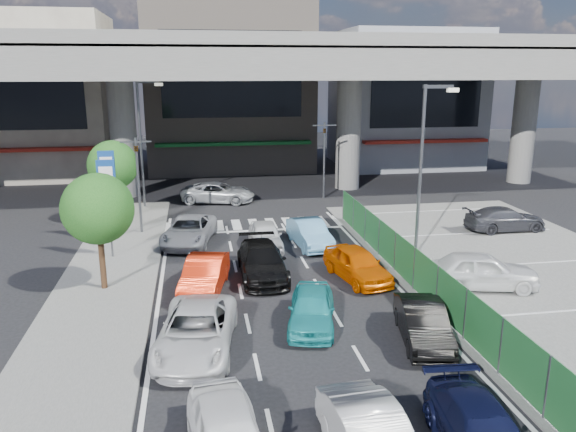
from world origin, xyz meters
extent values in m
plane|color=black|center=(0.00, 0.00, 0.00)|extent=(120.00, 120.00, 0.00)
cube|color=#5A5B58|center=(11.00, 2.00, 0.03)|extent=(12.00, 28.00, 0.06)
cube|color=#5A5B58|center=(-7.00, 4.00, 0.06)|extent=(4.00, 30.00, 0.12)
cylinder|color=#62635E|center=(-8.00, 22.00, 4.00)|extent=(1.80, 1.80, 8.00)
cylinder|color=#62635E|center=(8.00, 22.00, 4.00)|extent=(1.80, 1.80, 8.00)
cylinder|color=#62635E|center=(22.00, 22.00, 4.00)|extent=(1.80, 1.80, 8.00)
cube|color=#62635E|center=(0.00, 22.00, 9.00)|extent=(64.00, 14.00, 2.00)
cube|color=#62635E|center=(0.00, 15.20, 10.30)|extent=(64.00, 0.40, 0.90)
cube|color=#62635E|center=(0.00, 28.80, 10.30)|extent=(64.00, 0.40, 0.90)
cube|color=gray|center=(-16.00, 32.00, 6.50)|extent=(12.00, 10.00, 13.00)
cube|color=#AF2215|center=(-16.00, 26.90, 2.80)|extent=(10.80, 1.60, 0.25)
cube|color=black|center=(-16.00, 26.98, 7.15)|extent=(9.60, 0.10, 5.85)
cube|color=gray|center=(0.00, 33.00, 7.50)|extent=(14.00, 10.00, 15.00)
cube|color=#146828|center=(0.00, 27.90, 2.80)|extent=(12.60, 1.60, 0.25)
cube|color=black|center=(0.00, 27.98, 8.25)|extent=(11.20, 0.10, 6.75)
cube|color=gray|center=(16.00, 32.00, 6.00)|extent=(12.00, 10.00, 12.00)
cube|color=#AF2215|center=(16.00, 26.90, 2.80)|extent=(10.80, 1.60, 0.25)
cube|color=black|center=(16.00, 26.98, 6.60)|extent=(9.60, 0.10, 5.40)
cylinder|color=#595B60|center=(-6.20, 12.00, 2.60)|extent=(0.14, 0.14, 5.20)
cube|color=#595B60|center=(-6.20, 12.00, 5.00)|extent=(1.60, 0.08, 0.08)
imported|color=black|center=(-6.20, 12.00, 4.70)|extent=(0.26, 1.24, 0.50)
cylinder|color=#595B60|center=(5.50, 19.00, 2.60)|extent=(0.14, 0.14, 5.20)
cube|color=#595B60|center=(5.50, 19.00, 5.00)|extent=(1.60, 0.08, 0.08)
imported|color=black|center=(5.50, 19.00, 4.70)|extent=(0.26, 1.24, 0.50)
cylinder|color=#595B60|center=(7.00, 6.00, 4.00)|extent=(0.16, 0.16, 8.00)
cube|color=#595B60|center=(7.60, 6.00, 7.90)|extent=(1.40, 0.15, 0.15)
cube|color=silver|center=(8.30, 6.00, 7.75)|extent=(0.50, 0.22, 0.18)
cylinder|color=#595B60|center=(-6.50, 18.00, 4.00)|extent=(0.16, 0.16, 8.00)
cube|color=#595B60|center=(-5.90, 18.00, 7.90)|extent=(1.40, 0.15, 0.15)
cube|color=silver|center=(-5.20, 18.00, 7.75)|extent=(0.50, 0.22, 0.18)
cylinder|color=#595B60|center=(-7.20, 8.00, 1.10)|extent=(0.10, 0.10, 2.20)
cube|color=navy|center=(-7.20, 8.00, 3.20)|extent=(0.80, 0.12, 3.00)
cube|color=white|center=(-7.20, 7.93, 3.20)|extent=(0.60, 0.02, 2.40)
cylinder|color=#595B60|center=(-7.60, 11.00, 1.10)|extent=(0.10, 0.10, 2.20)
cube|color=navy|center=(-7.60, 11.00, 3.20)|extent=(0.80, 0.12, 3.00)
cube|color=white|center=(-7.60, 10.93, 3.20)|extent=(0.60, 0.02, 2.40)
cylinder|color=#382314|center=(-7.00, 4.00, 1.20)|extent=(0.24, 0.24, 2.40)
sphere|color=#154413|center=(-7.00, 4.00, 3.40)|extent=(2.80, 2.80, 2.80)
cylinder|color=#382314|center=(-7.80, 14.50, 1.20)|extent=(0.24, 0.24, 2.40)
sphere|color=#154413|center=(-7.80, 14.50, 3.40)|extent=(2.80, 2.80, 2.80)
imported|color=silver|center=(-3.37, -1.71, 0.69)|extent=(2.98, 5.24, 1.38)
imported|color=teal|center=(0.58, -0.53, 0.66)|extent=(2.41, 4.11, 1.31)
imported|color=black|center=(3.92, -2.26, 0.65)|extent=(2.09, 4.11, 1.29)
imported|color=red|center=(-3.00, 3.27, 0.69)|extent=(2.27, 4.40, 1.38)
imported|color=black|center=(-0.54, 4.50, 0.69)|extent=(1.96, 4.77, 1.38)
imported|color=#D75801|center=(3.38, 3.51, 0.69)|extent=(2.44, 4.30, 1.38)
imported|color=#A8A9AF|center=(-3.63, 9.92, 0.67)|extent=(3.18, 5.16, 1.33)
imported|color=silver|center=(0.09, 8.41, 0.65)|extent=(1.64, 3.88, 1.31)
imported|color=#5794BD|center=(2.33, 8.37, 0.67)|extent=(1.83, 4.20, 1.34)
imported|color=#ACB0B4|center=(-1.76, 18.83, 0.67)|extent=(5.25, 3.34, 1.35)
imported|color=silver|center=(8.01, 1.64, 0.81)|extent=(4.72, 2.77, 1.51)
imported|color=#333339|center=(13.46, 9.26, 0.70)|extent=(4.48, 1.92, 1.29)
cone|color=#E4420C|center=(5.94, 6.35, 0.43)|extent=(0.40, 0.40, 0.74)
camera|label=1|loc=(-3.17, -18.07, 8.64)|focal=35.00mm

